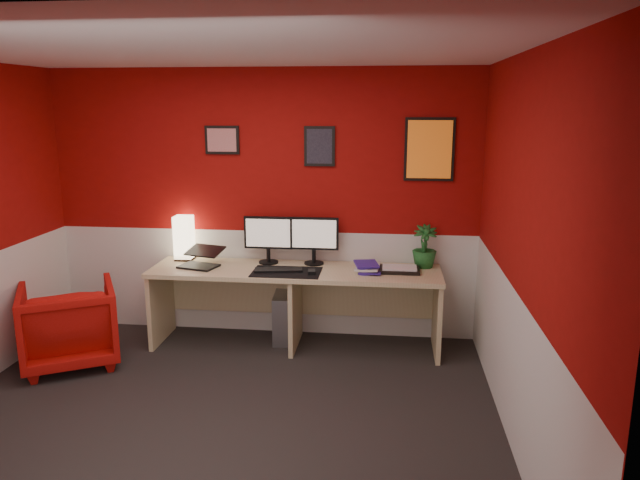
{
  "coord_description": "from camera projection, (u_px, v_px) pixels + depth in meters",
  "views": [
    {
      "loc": [
        1.17,
        -3.69,
        2.17
      ],
      "look_at": [
        0.6,
        1.21,
        1.05
      ],
      "focal_mm": 33.57,
      "sensor_mm": 36.0,
      "label": 1
    }
  ],
  "objects": [
    {
      "name": "monitor_right",
      "position": [
        314.0,
        233.0,
        5.46
      ],
      "size": [
        0.45,
        0.06,
        0.58
      ],
      "primitive_type": "cube",
      "color": "black",
      "rests_on": "desk"
    },
    {
      "name": "desk_mat",
      "position": [
        286.0,
        272.0,
        5.25
      ],
      "size": [
        0.6,
        0.38,
        0.01
      ],
      "primitive_type": "cube",
      "color": "black",
      "rests_on": "desk"
    },
    {
      "name": "ceiling",
      "position": [
        199.0,
        49.0,
        3.64
      ],
      "size": [
        4.0,
        3.5,
        0.01
      ],
      "primitive_type": "cube",
      "color": "white",
      "rests_on": "ground"
    },
    {
      "name": "book_middle",
      "position": [
        356.0,
        267.0,
        5.29
      ],
      "size": [
        0.22,
        0.29,
        0.02
      ],
      "primitive_type": "imported",
      "rotation": [
        0.0,
        0.0,
        -0.07
      ],
      "color": "silver",
      "rests_on": "book_bottom"
    },
    {
      "name": "laptop",
      "position": [
        198.0,
        255.0,
        5.39
      ],
      "size": [
        0.38,
        0.31,
        0.22
      ],
      "primitive_type": "cube",
      "rotation": [
        0.0,
        0.0,
        -0.28
      ],
      "color": "black",
      "rests_on": "desk"
    },
    {
      "name": "mouse",
      "position": [
        312.0,
        272.0,
        5.19
      ],
      "size": [
        0.07,
        0.11,
        0.03
      ],
      "primitive_type": "cube",
      "rotation": [
        0.0,
        0.0,
        0.11
      ],
      "color": "black",
      "rests_on": "desk_mat"
    },
    {
      "name": "art_left",
      "position": [
        222.0,
        140.0,
        5.5
      ],
      "size": [
        0.32,
        0.02,
        0.26
      ],
      "primitive_type": "cube",
      "color": "red",
      "rests_on": "wall_back"
    },
    {
      "name": "wainscot_right",
      "position": [
        513.0,
        370.0,
        3.86
      ],
      "size": [
        0.01,
        3.5,
        1.0
      ],
      "primitive_type": "cube",
      "color": "silver",
      "rests_on": "ground"
    },
    {
      "name": "shoji_lamp",
      "position": [
        184.0,
        239.0,
        5.64
      ],
      "size": [
        0.16,
        0.16,
        0.4
      ],
      "primitive_type": "cube",
      "color": "#FFE5B2",
      "rests_on": "desk"
    },
    {
      "name": "wall_right",
      "position": [
        523.0,
        257.0,
        3.69
      ],
      "size": [
        0.01,
        3.5,
        2.5
      ],
      "primitive_type": "cube",
      "color": "#960E0A",
      "rests_on": "ground"
    },
    {
      "name": "book_bottom",
      "position": [
        359.0,
        270.0,
        5.27
      ],
      "size": [
        0.21,
        0.27,
        0.02
      ],
      "primitive_type": "imported",
      "rotation": [
        0.0,
        0.0,
        -0.05
      ],
      "color": "#372095",
      "rests_on": "desk"
    },
    {
      "name": "book_top",
      "position": [
        355.0,
        265.0,
        5.26
      ],
      "size": [
        0.24,
        0.3,
        0.02
      ],
      "primitive_type": "imported",
      "rotation": [
        0.0,
        0.0,
        0.2
      ],
      "color": "#372095",
      "rests_on": "book_middle"
    },
    {
      "name": "wainscot_back",
      "position": [
        265.0,
        282.0,
        5.77
      ],
      "size": [
        4.0,
        0.01,
        1.0
      ],
      "primitive_type": "cube",
      "color": "silver",
      "rests_on": "ground"
    },
    {
      "name": "wall_front",
      "position": [
        68.0,
        359.0,
        2.22
      ],
      "size": [
        4.0,
        0.01,
        2.5
      ],
      "primitive_type": "cube",
      "color": "#960E0A",
      "rests_on": "ground"
    },
    {
      "name": "desk",
      "position": [
        295.0,
        308.0,
        5.43
      ],
      "size": [
        2.6,
        0.65,
        0.73
      ],
      "primitive_type": "cube",
      "color": "#C8B480",
      "rests_on": "ground"
    },
    {
      "name": "pc_tower",
      "position": [
        285.0,
        316.0,
        5.63
      ],
      "size": [
        0.23,
        0.46,
        0.45
      ],
      "primitive_type": "cube",
      "rotation": [
        0.0,
        0.0,
        0.07
      ],
      "color": "#99999E",
      "rests_on": "ground"
    },
    {
      "name": "monitor_left",
      "position": [
        268.0,
        232.0,
        5.5
      ],
      "size": [
        0.45,
        0.06,
        0.58
      ],
      "primitive_type": "cube",
      "color": "black",
      "rests_on": "desk"
    },
    {
      "name": "wall_back",
      "position": [
        263.0,
        205.0,
        5.61
      ],
      "size": [
        4.0,
        0.01,
        2.5
      ],
      "primitive_type": "cube",
      "color": "#960E0A",
      "rests_on": "ground"
    },
    {
      "name": "zen_tray",
      "position": [
        399.0,
        270.0,
        5.28
      ],
      "size": [
        0.35,
        0.25,
        0.03
      ],
      "primitive_type": "cube",
      "rotation": [
        0.0,
        0.0,
        -0.0
      ],
      "color": "black",
      "rests_on": "desk"
    },
    {
      "name": "potted_plant",
      "position": [
        425.0,
        246.0,
        5.37
      ],
      "size": [
        0.22,
        0.22,
        0.39
      ],
      "primitive_type": "imported",
      "rotation": [
        0.0,
        0.0,
        0.02
      ],
      "color": "#19591E",
      "rests_on": "desk"
    },
    {
      "name": "art_center",
      "position": [
        320.0,
        146.0,
        5.41
      ],
      "size": [
        0.28,
        0.02,
        0.36
      ],
      "primitive_type": "cube",
      "color": "black",
      "rests_on": "wall_back"
    },
    {
      "name": "ground",
      "position": [
        215.0,
        421.0,
        4.19
      ],
      "size": [
        4.0,
        3.5,
        0.01
      ],
      "primitive_type": "cube",
      "color": "black",
      "rests_on": "ground"
    },
    {
      "name": "art_right",
      "position": [
        429.0,
        149.0,
        5.31
      ],
      "size": [
        0.44,
        0.02,
        0.56
      ],
      "primitive_type": "cube",
      "color": "orange",
      "rests_on": "wall_back"
    },
    {
      "name": "keyboard",
      "position": [
        278.0,
        270.0,
        5.28
      ],
      "size": [
        0.44,
        0.21,
        0.02
      ],
      "primitive_type": "cube",
      "rotation": [
        0.0,
        0.0,
        0.17
      ],
      "color": "black",
      "rests_on": "desk_mat"
    },
    {
      "name": "armchair",
      "position": [
        69.0,
        324.0,
        5.07
      ],
      "size": [
        1.03,
        1.03,
        0.7
      ],
      "primitive_type": "imported",
      "rotation": [
        0.0,
        0.0,
        3.65
      ],
      "color": "#B6150F",
      "rests_on": "ground"
    }
  ]
}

